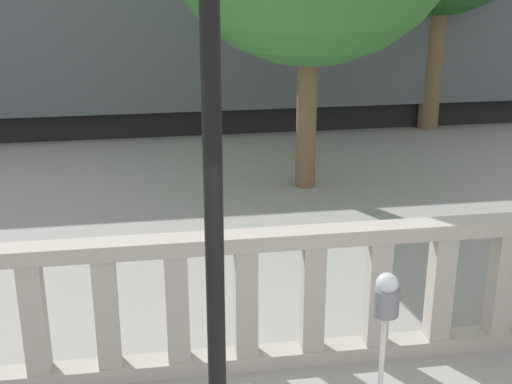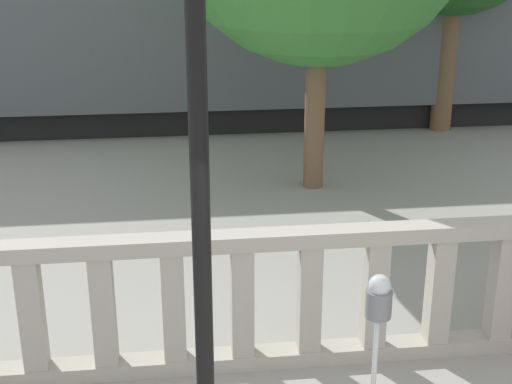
# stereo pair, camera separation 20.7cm
# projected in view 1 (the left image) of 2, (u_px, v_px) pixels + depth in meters

# --- Properties ---
(balustrade) EXTENTS (14.62, 0.24, 1.33)m
(balustrade) POSITION_uv_depth(u_px,v_px,m) (312.00, 297.00, 6.48)
(balustrade) COLOR #ADA599
(balustrade) RESTS_ON ground
(parking_meter) EXTENTS (0.20, 0.20, 1.40)m
(parking_meter) POSITION_uv_depth(u_px,v_px,m) (386.00, 304.00, 5.36)
(parking_meter) COLOR silver
(parking_meter) RESTS_ON ground
(train_near) EXTENTS (21.84, 2.64, 4.01)m
(train_near) POSITION_uv_depth(u_px,v_px,m) (118.00, 39.00, 14.48)
(train_near) COLOR black
(train_near) RESTS_ON ground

